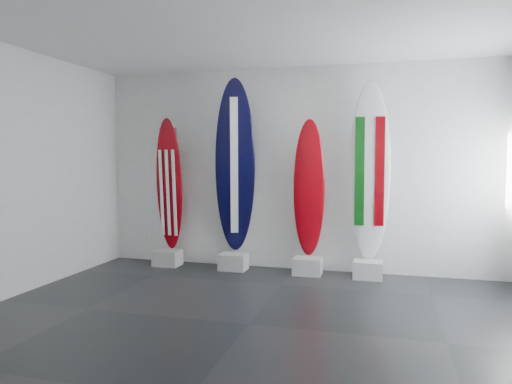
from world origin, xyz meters
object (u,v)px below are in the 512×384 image
(surfboard_navy, at_px, (235,167))
(surfboard_italy, at_px, (370,172))
(surfboard_usa, at_px, (169,184))
(surfboard_swiss, at_px, (309,189))

(surfboard_navy, bearing_deg, surfboard_italy, -16.71)
(surfboard_navy, bearing_deg, surfboard_usa, 163.29)
(surfboard_navy, height_order, surfboard_swiss, surfboard_navy)
(surfboard_usa, bearing_deg, surfboard_navy, 7.27)
(surfboard_swiss, xyz_separation_m, surfboard_italy, (0.84, 0.00, 0.25))
(surfboard_usa, height_order, surfboard_italy, surfboard_italy)
(surfboard_navy, distance_m, surfboard_italy, 1.96)
(surfboard_usa, xyz_separation_m, surfboard_navy, (1.08, 0.00, 0.27))
(surfboard_usa, relative_size, surfboard_italy, 0.83)
(surfboard_usa, distance_m, surfboard_swiss, 2.19)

